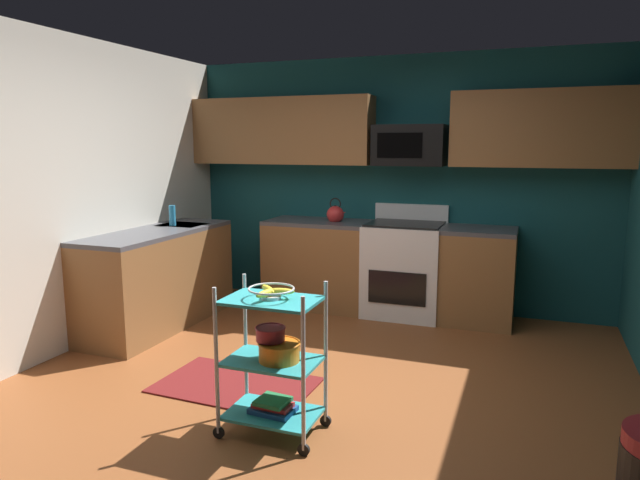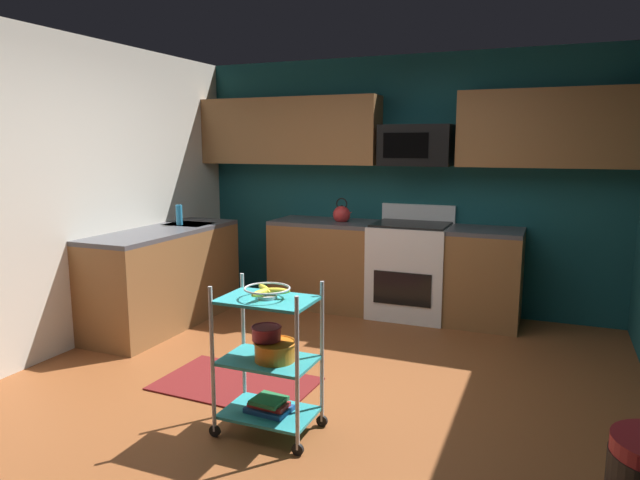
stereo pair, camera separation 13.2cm
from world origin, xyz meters
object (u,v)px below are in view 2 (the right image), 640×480
at_px(microwave, 416,145).
at_px(fruit_bowl, 267,290).
at_px(kettle, 342,214).
at_px(oven_range, 410,269).
at_px(mixing_bowl_large, 275,350).
at_px(book_stack, 269,405).
at_px(rolling_cart, 268,360).
at_px(mixing_bowl_small, 266,333).
at_px(dish_soap_bottle, 179,215).

bearing_deg(microwave, fruit_bowl, -94.45).
xyz_separation_m(microwave, kettle, (-0.74, -0.11, -0.70)).
bearing_deg(fruit_bowl, oven_range, 85.37).
xyz_separation_m(mixing_bowl_large, kettle, (-0.57, 2.65, 0.48)).
bearing_deg(book_stack, rolling_cart, 0.00).
relative_size(mixing_bowl_large, book_stack, 0.93).
bearing_deg(mixing_bowl_large, microwave, 86.50).
bearing_deg(book_stack, mixing_bowl_large, 0.00).
bearing_deg(mixing_bowl_large, mixing_bowl_small, 173.24).
bearing_deg(oven_range, dish_soap_bottle, -157.96).
xyz_separation_m(mixing_bowl_small, book_stack, (0.01, -0.01, -0.45)).
bearing_deg(kettle, microwave, 8.38).
xyz_separation_m(microwave, fruit_bowl, (-0.21, -2.76, -0.82)).
relative_size(microwave, dish_soap_bottle, 3.50).
height_order(rolling_cart, book_stack, rolling_cart).
distance_m(microwave, dish_soap_bottle, 2.44).
relative_size(fruit_bowl, book_stack, 1.01).
distance_m(rolling_cart, mixing_bowl_small, 0.17).
height_order(fruit_bowl, book_stack, fruit_bowl).
xyz_separation_m(oven_range, mixing_bowl_small, (-0.23, -2.65, 0.14)).
height_order(oven_range, microwave, microwave).
height_order(fruit_bowl, mixing_bowl_small, fruit_bowl).
bearing_deg(rolling_cart, book_stack, 180.00).
bearing_deg(microwave, mixing_bowl_small, -94.73).
relative_size(microwave, rolling_cart, 0.77).
distance_m(microwave, mixing_bowl_small, 2.97).
bearing_deg(kettle, dish_soap_bottle, -148.38).
bearing_deg(microwave, book_stack, -94.45).
xyz_separation_m(oven_range, rolling_cart, (-0.21, -2.65, -0.03)).
xyz_separation_m(fruit_bowl, kettle, (-0.52, 2.65, 0.12)).
height_order(rolling_cart, mixing_bowl_small, rolling_cart).
bearing_deg(oven_range, microwave, 90.26).
distance_m(microwave, mixing_bowl_large, 3.01).
distance_m(rolling_cart, kettle, 2.76).
relative_size(rolling_cart, mixing_bowl_large, 3.63).
distance_m(book_stack, kettle, 2.83).
distance_m(fruit_bowl, book_stack, 0.71).
height_order(microwave, fruit_bowl, microwave).
bearing_deg(microwave, mixing_bowl_large, -93.50).
relative_size(rolling_cart, dish_soap_bottle, 4.57).
bearing_deg(rolling_cart, dish_soap_bottle, 136.99).
bearing_deg(oven_range, kettle, -179.70).
xyz_separation_m(rolling_cart, dish_soap_bottle, (-1.92, 1.79, 0.57)).
distance_m(oven_range, kettle, 0.90).
distance_m(mixing_bowl_large, kettle, 2.75).
xyz_separation_m(mixing_bowl_small, dish_soap_bottle, (-1.91, 1.78, 0.40)).
bearing_deg(kettle, mixing_bowl_small, -79.11).
bearing_deg(kettle, rolling_cart, -78.87).
height_order(rolling_cart, dish_soap_bottle, dish_soap_bottle).
bearing_deg(microwave, dish_soap_bottle, -155.58).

